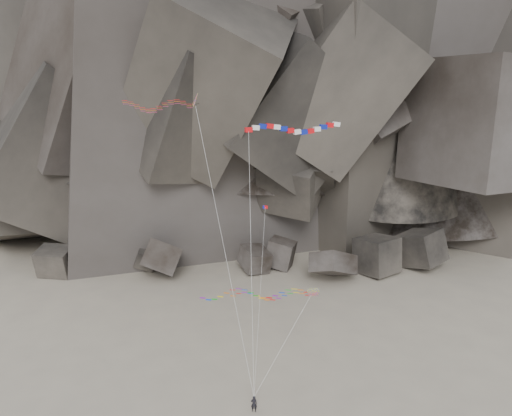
{
  "coord_description": "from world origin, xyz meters",
  "views": [
    {
      "loc": [
        1.98,
        -51.14,
        33.43
      ],
      "look_at": [
        0.9,
        6.0,
        19.46
      ],
      "focal_mm": 35.0,
      "sensor_mm": 36.0,
      "label": 1
    }
  ],
  "objects_px": {
    "kite_flyer": "(254,403)",
    "delta_kite": "(155,105)",
    "parafoil_kite": "(252,294)",
    "pennant_kite": "(263,241)",
    "banner_kite": "(293,129)"
  },
  "relations": [
    {
      "from": "kite_flyer",
      "to": "parafoil_kite",
      "type": "distance_m",
      "value": 11.64
    },
    {
      "from": "kite_flyer",
      "to": "parafoil_kite",
      "type": "relative_size",
      "value": 0.15
    },
    {
      "from": "banner_kite",
      "to": "parafoil_kite",
      "type": "relative_size",
      "value": 1.97
    },
    {
      "from": "banner_kite",
      "to": "parafoil_kite",
      "type": "height_order",
      "value": "banner_kite"
    },
    {
      "from": "pennant_kite",
      "to": "kite_flyer",
      "type": "bearing_deg",
      "value": -79.19
    },
    {
      "from": "delta_kite",
      "to": "parafoil_kite",
      "type": "xyz_separation_m",
      "value": [
        11.25,
        -4.72,
        -21.04
      ]
    },
    {
      "from": "kite_flyer",
      "to": "pennant_kite",
      "type": "distance_m",
      "value": 17.32
    },
    {
      "from": "kite_flyer",
      "to": "pennant_kite",
      "type": "xyz_separation_m",
      "value": [
        0.85,
        8.23,
        15.22
      ]
    },
    {
      "from": "delta_kite",
      "to": "banner_kite",
      "type": "bearing_deg",
      "value": -21.37
    },
    {
      "from": "delta_kite",
      "to": "banner_kite",
      "type": "distance_m",
      "value": 16.14
    },
    {
      "from": "banner_kite",
      "to": "parafoil_kite",
      "type": "xyz_separation_m",
      "value": [
        -4.48,
        -2.1,
        -18.5
      ]
    },
    {
      "from": "kite_flyer",
      "to": "parafoil_kite",
      "type": "height_order",
      "value": "parafoil_kite"
    },
    {
      "from": "delta_kite",
      "to": "banner_kite",
      "type": "relative_size",
      "value": 1.12
    },
    {
      "from": "delta_kite",
      "to": "parafoil_kite",
      "type": "distance_m",
      "value": 24.32
    },
    {
      "from": "kite_flyer",
      "to": "delta_kite",
      "type": "bearing_deg",
      "value": -44.24
    }
  ]
}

